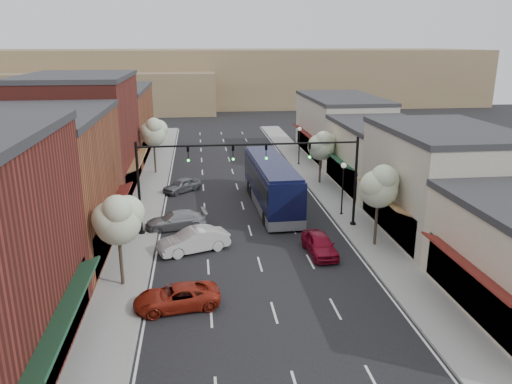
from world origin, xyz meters
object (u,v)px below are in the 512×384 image
object	(u,v)px
tree_left_near	(118,218)
parked_car_b	(194,240)
lamp_post_far	(299,140)
red_hatchback	(320,244)
coach_bus	(271,183)
parked_car_a	(177,297)
parked_car_d	(182,185)
signal_mast_right	(325,169)
signal_mast_left	(172,174)
tree_right_far	(322,145)
tree_left_far	(154,132)
lamp_post_near	(343,180)
tree_right_near	(380,185)
parked_car_c	(176,220)

from	to	relation	value
tree_left_near	parked_car_b	size ratio (longest dim) A/B	1.18
lamp_post_far	red_hatchback	xyz separation A→B (m)	(-3.64, -24.88, -2.29)
coach_bus	parked_car_a	distance (m)	18.12
red_hatchback	parked_car_d	size ratio (longest dim) A/B	1.09
signal_mast_right	signal_mast_left	world-z (taller)	same
coach_bus	parked_car_d	bearing A→B (deg)	143.77
tree_right_far	red_hatchback	size ratio (longest dim) A/B	1.29
parked_car_a	parked_car_d	xyz separation A→B (m)	(-0.23, 21.71, 0.02)
signal_mast_right	red_hatchback	world-z (taller)	signal_mast_right
parked_car_a	signal_mast_left	bearing A→B (deg)	174.15
signal_mast_right	tree_left_far	distance (m)	22.68
tree_right_far	coach_bus	world-z (taller)	tree_right_far
signal_mast_left	lamp_post_near	xyz separation A→B (m)	(13.42, 2.50, -1.62)
tree_right_near	lamp_post_near	size ratio (longest dim) A/B	1.34
signal_mast_left	tree_left_far	xyz separation A→B (m)	(-2.63, 17.95, -0.02)
signal_mast_left	tree_left_far	size ratio (longest dim) A/B	1.34
signal_mast_right	parked_car_a	distance (m)	15.77
parked_car_d	signal_mast_right	bearing A→B (deg)	4.22
signal_mast_right	tree_left_near	world-z (taller)	signal_mast_right
lamp_post_far	signal_mast_left	bearing A→B (deg)	-123.86
red_hatchback	coach_bus	bearing A→B (deg)	95.66
signal_mast_left	red_hatchback	world-z (taller)	signal_mast_left
tree_left_near	coach_bus	distance (m)	17.43
signal_mast_right	tree_right_near	size ratio (longest dim) A/B	1.38
parked_car_a	parked_car_c	world-z (taller)	parked_car_c
coach_bus	signal_mast_right	bearing A→B (deg)	-62.18
lamp_post_far	tree_right_near	bearing A→B (deg)	-88.70
red_hatchback	tree_left_near	bearing A→B (deg)	-169.36
parked_car_b	tree_left_near	bearing A→B (deg)	-61.60
tree_left_far	parked_car_a	xyz separation A→B (m)	(3.17, -28.82, -3.97)
tree_left_far	parked_car_c	world-z (taller)	tree_left_far
signal_mast_right	parked_car_a	xyz separation A→B (m)	(-10.71, -10.88, -3.99)
lamp_post_near	tree_left_near	bearing A→B (deg)	-146.67
lamp_post_near	tree_left_far	bearing A→B (deg)	136.11
tree_left_near	lamp_post_near	distance (m)	19.25
signal_mast_left	tree_right_near	xyz separation A→B (m)	(13.97, -4.05, -0.17)
tree_right_far	parked_car_c	xyz separation A→B (m)	(-13.87, -10.86, -3.32)
tree_right_far	red_hatchback	distance (m)	17.65
parked_car_c	signal_mast_right	bearing A→B (deg)	75.33
tree_right_far	lamp_post_far	distance (m)	8.13
tree_left_far	parked_car_a	distance (m)	29.27
lamp_post_near	red_hatchback	distance (m)	8.54
red_hatchback	tree_right_far	bearing A→B (deg)	72.36
lamp_post_far	parked_car_a	distance (m)	33.54
signal_mast_left	lamp_post_far	xyz separation A→B (m)	(13.42, 20.00, -1.62)
tree_right_far	signal_mast_right	bearing A→B (deg)	-102.85
tree_right_near	tree_right_far	distance (m)	16.01
parked_car_a	lamp_post_near	bearing A→B (deg)	127.40
coach_bus	parked_car_b	size ratio (longest dim) A/B	2.75
signal_mast_right	red_hatchback	size ratio (longest dim) A/B	1.95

